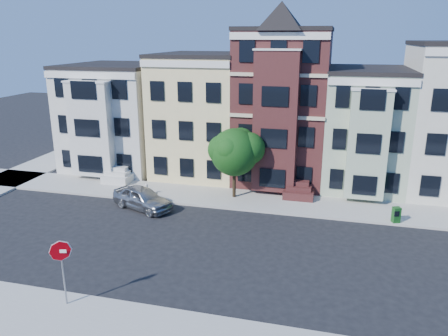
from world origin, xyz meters
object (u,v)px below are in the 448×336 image
(newspaper_box, at_px, (396,215))
(stop_sign, at_px, (63,269))
(parked_car, at_px, (142,198))
(fire_hydrant, at_px, (147,190))
(street_tree, at_px, (234,155))

(newspaper_box, relative_size, stop_sign, 0.29)
(parked_car, xyz_separation_m, stop_sign, (1.59, -11.58, 1.11))
(newspaper_box, bearing_deg, stop_sign, -160.30)
(parked_car, relative_size, fire_hydrant, 6.73)
(street_tree, relative_size, fire_hydrant, 9.23)
(street_tree, height_order, newspaper_box, street_tree)
(street_tree, height_order, fire_hydrant, street_tree)
(stop_sign, bearing_deg, parked_car, 81.54)
(stop_sign, bearing_deg, street_tree, 58.24)
(street_tree, relative_size, stop_sign, 1.83)
(parked_car, xyz_separation_m, fire_hydrant, (-0.73, 2.32, -0.30))
(parked_car, bearing_deg, fire_hydrant, 39.53)
(fire_hydrant, bearing_deg, street_tree, 10.44)
(street_tree, xyz_separation_m, parked_car, (-5.77, -3.52, -2.55))
(street_tree, distance_m, parked_car, 7.23)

